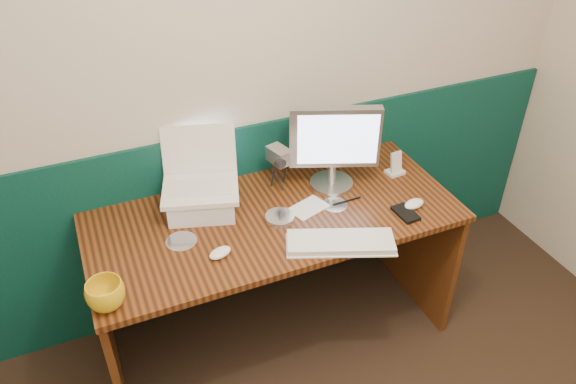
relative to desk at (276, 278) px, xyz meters
name	(u,v)px	position (x,y,z in m)	size (l,w,h in m)	color
back_wall	(233,76)	(-0.03, 0.37, 0.88)	(3.50, 0.04, 2.50)	beige
wainscot	(242,216)	(-0.03, 0.36, 0.12)	(3.48, 0.02, 1.00)	#072E29
desk	(276,278)	(0.00, 0.00, 0.00)	(1.60, 0.70, 0.75)	black
laptop_riser	(202,201)	(-0.28, 0.16, 0.42)	(0.28, 0.24, 0.10)	silver
laptop	(198,166)	(-0.28, 0.16, 0.61)	(0.32, 0.25, 0.27)	white
monitor	(333,148)	(0.33, 0.11, 0.57)	(0.40, 0.11, 0.40)	#A8A9AD
keyboard	(341,243)	(0.17, -0.29, 0.39)	(0.43, 0.14, 0.02)	white
mouse_right	(414,204)	(0.59, -0.19, 0.39)	(0.10, 0.06, 0.03)	white
mouse_left	(220,253)	(-0.29, -0.16, 0.39)	(0.10, 0.06, 0.03)	white
mug	(106,295)	(-0.74, -0.26, 0.43)	(0.14, 0.14, 0.11)	gold
camcorder	(279,167)	(0.10, 0.20, 0.48)	(0.09, 0.14, 0.21)	silver
cd_spindle	(280,218)	(0.01, -0.04, 0.39)	(0.12, 0.12, 0.03)	#B4B9C5
cd_loose_a	(181,241)	(-0.41, -0.01, 0.38)	(0.13, 0.13, 0.00)	#B4B9C5
cd_loose_b	(335,205)	(0.27, -0.04, 0.38)	(0.12, 0.12, 0.00)	#B1B7C2
pen	(347,201)	(0.33, -0.04, 0.38)	(0.01, 0.01, 0.14)	black
papers	(308,208)	(0.16, -0.01, 0.38)	(0.17, 0.11, 0.00)	silver
dock	(395,172)	(0.65, 0.08, 0.38)	(0.08, 0.06, 0.02)	silver
music_player	(396,162)	(0.65, 0.08, 0.44)	(0.06, 0.01, 0.10)	silver
pda	(406,213)	(0.52, -0.22, 0.38)	(0.07, 0.13, 0.01)	black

